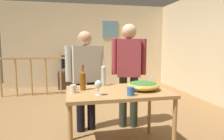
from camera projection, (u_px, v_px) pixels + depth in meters
name	position (u px, v px, depth m)	size (l,w,h in m)	color
ground_plane	(107.00, 119.00, 3.68)	(8.32, 8.32, 0.00)	olive
back_wall	(89.00, 46.00, 6.61)	(5.29, 0.10, 2.66)	beige
side_wall_right	(203.00, 46.00, 4.99)	(0.10, 4.80, 2.66)	beige
framed_picture	(110.00, 29.00, 6.63)	(0.52, 0.03, 0.54)	#5F8D9D
stair_railing	(60.00, 71.00, 5.46)	(2.35, 0.10, 1.08)	#B2844C
tv_console	(73.00, 80.00, 6.29)	(0.90, 0.40, 0.54)	#38281E
flat_screen_tv	(73.00, 62.00, 6.19)	(0.68, 0.12, 0.50)	black
serving_table	(118.00, 96.00, 2.55)	(1.28, 0.83, 0.79)	#B2844C
salad_bowl	(143.00, 85.00, 2.56)	(0.42, 0.42, 0.22)	gold
wine_glass	(98.00, 85.00, 2.27)	(0.09, 0.09, 0.18)	silver
wine_bottle_clear	(104.00, 75.00, 2.81)	(0.07, 0.07, 0.37)	silver
wine_bottle_amber	(83.00, 80.00, 2.54)	(0.08, 0.08, 0.32)	brown
mug_blue	(131.00, 91.00, 2.28)	(0.12, 0.09, 0.10)	#3866B2
mug_white	(73.00, 89.00, 2.39)	(0.11, 0.07, 0.10)	white
person_standing_left	(85.00, 73.00, 3.11)	(0.61, 0.32, 1.57)	black
person_standing_right	(129.00, 67.00, 3.25)	(0.55, 0.31, 1.69)	#2D3323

